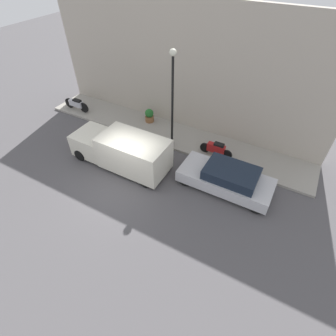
{
  "coord_description": "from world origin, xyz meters",
  "views": [
    {
      "loc": [
        -7.06,
        -6.24,
        9.08
      ],
      "look_at": [
        1.08,
        -1.71,
        0.6
      ],
      "focal_mm": 28.0,
      "sensor_mm": 36.0,
      "label": 1
    }
  ],
  "objects_px": {
    "scooter_silver": "(76,104)",
    "motorcycle_red": "(216,149)",
    "streetlamp": "(173,89)",
    "potted_plant": "(149,116)",
    "parked_car": "(227,178)",
    "delivery_van": "(121,150)"
  },
  "relations": [
    {
      "from": "scooter_silver",
      "to": "motorcycle_red",
      "type": "relative_size",
      "value": 1.1
    },
    {
      "from": "parked_car",
      "to": "potted_plant",
      "type": "distance_m",
      "value": 6.82
    },
    {
      "from": "parked_car",
      "to": "delivery_van",
      "type": "bearing_deg",
      "value": 100.72
    },
    {
      "from": "scooter_silver",
      "to": "streetlamp",
      "type": "xyz_separation_m",
      "value": [
        -0.33,
        -7.37,
        2.88
      ]
    },
    {
      "from": "scooter_silver",
      "to": "streetlamp",
      "type": "distance_m",
      "value": 7.92
    },
    {
      "from": "streetlamp",
      "to": "potted_plant",
      "type": "relative_size",
      "value": 6.19
    },
    {
      "from": "parked_car",
      "to": "scooter_silver",
      "type": "height_order",
      "value": "parked_car"
    },
    {
      "from": "scooter_silver",
      "to": "parked_car",
      "type": "bearing_deg",
      "value": -99.57
    },
    {
      "from": "motorcycle_red",
      "to": "potted_plant",
      "type": "height_order",
      "value": "potted_plant"
    },
    {
      "from": "parked_car",
      "to": "motorcycle_red",
      "type": "xyz_separation_m",
      "value": [
        1.87,
        1.25,
        -0.02
      ]
    },
    {
      "from": "motorcycle_red",
      "to": "streetlamp",
      "type": "relative_size",
      "value": 0.34
    },
    {
      "from": "motorcycle_red",
      "to": "streetlamp",
      "type": "bearing_deg",
      "value": 97.39
    },
    {
      "from": "potted_plant",
      "to": "motorcycle_red",
      "type": "bearing_deg",
      "value": -103.25
    },
    {
      "from": "streetlamp",
      "to": "parked_car",
      "type": "bearing_deg",
      "value": -112.5
    },
    {
      "from": "motorcycle_red",
      "to": "potted_plant",
      "type": "relative_size",
      "value": 2.12
    },
    {
      "from": "scooter_silver",
      "to": "delivery_van",
      "type": "bearing_deg",
      "value": -116.13
    },
    {
      "from": "parked_car",
      "to": "motorcycle_red",
      "type": "relative_size",
      "value": 2.43
    },
    {
      "from": "scooter_silver",
      "to": "motorcycle_red",
      "type": "bearing_deg",
      "value": -90.03
    },
    {
      "from": "motorcycle_red",
      "to": "potted_plant",
      "type": "bearing_deg",
      "value": 76.75
    },
    {
      "from": "parked_car",
      "to": "motorcycle_red",
      "type": "distance_m",
      "value": 2.24
    },
    {
      "from": "scooter_silver",
      "to": "motorcycle_red",
      "type": "height_order",
      "value": "motorcycle_red"
    },
    {
      "from": "scooter_silver",
      "to": "streetlamp",
      "type": "relative_size",
      "value": 0.38
    }
  ]
}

